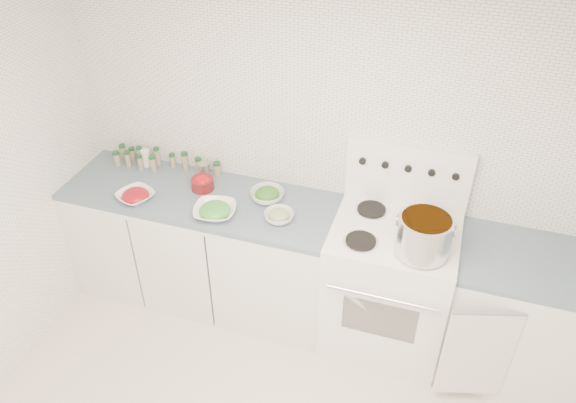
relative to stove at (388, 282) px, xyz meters
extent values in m
cube|color=white|center=(-0.48, 0.32, 0.75)|extent=(3.50, 0.02, 2.50)
cube|color=white|center=(-0.48, -1.19, 2.01)|extent=(3.50, 3.00, 0.02)
cube|color=white|center=(-1.30, 0.00, -0.06)|extent=(1.85, 0.62, 0.86)
cube|color=#4C5E72|center=(-1.30, 0.00, 0.39)|extent=(1.85, 0.62, 0.03)
cube|color=white|center=(0.00, -0.01, -0.04)|extent=(0.76, 0.65, 0.92)
cube|color=black|center=(0.00, -0.33, 0.00)|extent=(0.45, 0.01, 0.28)
cylinder|color=silver|center=(0.00, -0.37, 0.22)|extent=(0.65, 0.02, 0.02)
cube|color=white|center=(0.00, -0.01, 0.43)|extent=(0.76, 0.65, 0.01)
cube|color=white|center=(0.00, 0.28, 0.65)|extent=(0.76, 0.06, 0.43)
cylinder|color=silver|center=(-0.18, -0.17, 0.44)|extent=(0.21, 0.21, 0.01)
cylinder|color=black|center=(-0.18, -0.17, 0.45)|extent=(0.18, 0.18, 0.01)
cylinder|color=silver|center=(0.18, -0.17, 0.44)|extent=(0.21, 0.21, 0.01)
cylinder|color=black|center=(0.18, -0.17, 0.45)|extent=(0.18, 0.18, 0.01)
cylinder|color=silver|center=(-0.18, 0.15, 0.44)|extent=(0.21, 0.21, 0.01)
cylinder|color=black|center=(-0.18, 0.15, 0.45)|extent=(0.18, 0.18, 0.01)
cylinder|color=silver|center=(0.18, 0.15, 0.44)|extent=(0.21, 0.21, 0.01)
cylinder|color=black|center=(0.18, 0.15, 0.45)|extent=(0.18, 0.18, 0.01)
cylinder|color=black|center=(-0.28, 0.25, 0.72)|extent=(0.04, 0.02, 0.04)
cylinder|color=black|center=(-0.14, 0.25, 0.72)|extent=(0.04, 0.02, 0.04)
cylinder|color=black|center=(0.00, 0.25, 0.72)|extent=(0.04, 0.02, 0.04)
cylinder|color=black|center=(0.14, 0.25, 0.72)|extent=(0.04, 0.02, 0.04)
cylinder|color=black|center=(0.28, 0.25, 0.72)|extent=(0.04, 0.02, 0.04)
cube|color=white|center=(0.82, 0.00, -0.06)|extent=(0.89, 0.62, 0.86)
cube|color=#4C5E72|center=(0.82, 0.00, 0.39)|extent=(0.89, 0.62, 0.03)
cube|color=white|center=(0.58, -0.36, -0.07)|extent=(0.39, 0.13, 0.70)
cylinder|color=silver|center=(0.17, -0.16, 0.57)|extent=(0.31, 0.31, 0.23)
cylinder|color=orange|center=(0.17, -0.16, 0.67)|extent=(0.28, 0.28, 0.03)
torus|color=silver|center=(0.01, -0.16, 0.64)|extent=(0.01, 0.07, 0.07)
torus|color=silver|center=(0.32, -0.16, 0.64)|extent=(0.01, 0.07, 0.07)
imported|color=white|center=(-1.67, -0.17, 0.43)|extent=(0.30, 0.30, 0.06)
ellipsoid|color=#A60E1F|center=(-1.67, -0.17, 0.44)|extent=(0.16, 0.16, 0.07)
imported|color=white|center=(-1.11, -0.16, 0.44)|extent=(0.31, 0.31, 0.06)
ellipsoid|color=#3D872C|center=(-1.11, -0.16, 0.45)|extent=(0.19, 0.19, 0.09)
imported|color=white|center=(-0.86, 0.09, 0.44)|extent=(0.26, 0.26, 0.07)
ellipsoid|color=#29611B|center=(-0.86, 0.09, 0.46)|extent=(0.16, 0.16, 0.07)
imported|color=white|center=(-0.71, -0.09, 0.43)|extent=(0.24, 0.24, 0.06)
ellipsoid|color=#305522|center=(-0.71, -0.09, 0.45)|extent=(0.13, 0.13, 0.06)
cylinder|color=maroon|center=(-1.31, 0.08, 0.44)|extent=(0.15, 0.15, 0.08)
ellipsoid|color=#B60C16|center=(-1.31, 0.08, 0.47)|extent=(0.11, 0.11, 0.06)
cylinder|color=white|center=(-1.81, 0.22, 0.47)|extent=(0.08, 0.08, 0.12)
cylinder|color=gray|center=(-1.37, 0.22, 0.46)|extent=(0.10, 0.10, 0.10)
cylinder|color=gray|center=(-2.02, 0.25, 0.45)|extent=(0.04, 0.04, 0.10)
cylinder|color=#144820|center=(-2.02, 0.25, 0.51)|extent=(0.05, 0.05, 0.02)
cylinder|color=gray|center=(-1.94, 0.25, 0.45)|extent=(0.04, 0.04, 0.09)
cylinder|color=#144820|center=(-1.94, 0.25, 0.50)|extent=(0.04, 0.04, 0.02)
cylinder|color=gray|center=(-1.87, 0.24, 0.46)|extent=(0.04, 0.04, 0.11)
cylinder|color=#144820|center=(-1.87, 0.24, 0.53)|extent=(0.04, 0.04, 0.02)
cylinder|color=gray|center=(-1.75, 0.26, 0.46)|extent=(0.04, 0.04, 0.12)
cylinder|color=#144820|center=(-1.75, 0.26, 0.53)|extent=(0.04, 0.04, 0.02)
cylinder|color=gray|center=(-1.63, 0.26, 0.45)|extent=(0.04, 0.04, 0.09)
cylinder|color=#144820|center=(-1.63, 0.26, 0.50)|extent=(0.04, 0.04, 0.02)
cylinder|color=gray|center=(-1.53, 0.26, 0.46)|extent=(0.04, 0.04, 0.12)
cylinder|color=#144820|center=(-1.53, 0.26, 0.53)|extent=(0.05, 0.05, 0.02)
cylinder|color=gray|center=(-1.43, 0.26, 0.45)|extent=(0.04, 0.04, 0.09)
cylinder|color=#144820|center=(-1.43, 0.26, 0.50)|extent=(0.05, 0.05, 0.02)
cylinder|color=gray|center=(-1.28, 0.26, 0.45)|extent=(0.05, 0.05, 0.09)
cylinder|color=#144820|center=(-1.28, 0.26, 0.50)|extent=(0.05, 0.05, 0.02)
cylinder|color=gray|center=(-2.01, 0.16, 0.45)|extent=(0.04, 0.04, 0.09)
cylinder|color=#144820|center=(-2.01, 0.16, 0.51)|extent=(0.05, 0.05, 0.02)
cylinder|color=gray|center=(-1.93, 0.17, 0.45)|extent=(0.04, 0.04, 0.10)
cylinder|color=#144820|center=(-1.93, 0.17, 0.51)|extent=(0.04, 0.04, 0.02)
cylinder|color=gray|center=(-1.82, 0.16, 0.45)|extent=(0.04, 0.04, 0.10)
cylinder|color=#144820|center=(-1.82, 0.16, 0.51)|extent=(0.04, 0.04, 0.02)
cylinder|color=gray|center=(-1.73, 0.17, 0.45)|extent=(0.04, 0.04, 0.10)
cylinder|color=#144820|center=(-1.73, 0.17, 0.52)|extent=(0.04, 0.04, 0.02)
camera|label=1|loc=(0.19, -2.68, 2.57)|focal=35.00mm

